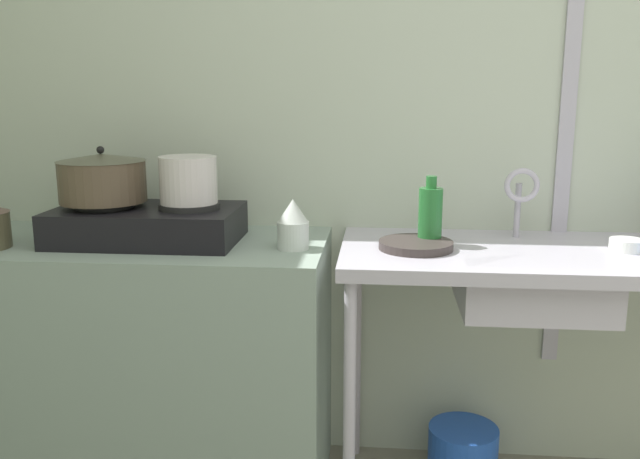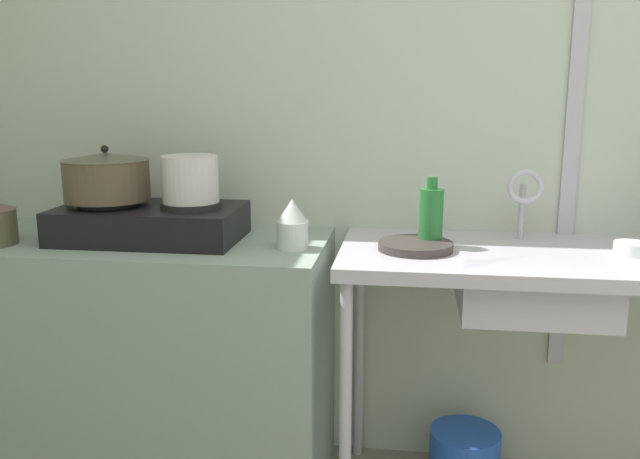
{
  "view_description": "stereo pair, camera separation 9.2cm",
  "coord_description": "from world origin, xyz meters",
  "views": [
    {
      "loc": [
        -0.45,
        -0.56,
        1.32
      ],
      "look_at": [
        -0.64,
        1.45,
        0.89
      ],
      "focal_mm": 37.57,
      "sensor_mm": 36.0,
      "label": 1
    },
    {
      "loc": [
        -0.36,
        -0.55,
        1.32
      ],
      "look_at": [
        -0.64,
        1.45,
        0.89
      ],
      "focal_mm": 37.57,
      "sensor_mm": 36.0,
      "label": 2
    }
  ],
  "objects": [
    {
      "name": "wall_back",
      "position": [
        0.0,
        1.77,
        1.27
      ],
      "size": [
        4.63,
        0.1,
        2.55
      ],
      "primitive_type": "cube",
      "color": "#B1BBA7",
      "rests_on": "ground"
    },
    {
      "name": "wall_metal_strip",
      "position": [
        0.15,
        1.72,
        1.4
      ],
      "size": [
        0.05,
        0.01,
        2.04
      ],
      "primitive_type": "cube",
      "color": "#ACA7B5"
    },
    {
      "name": "counter_concrete",
      "position": [
        -1.24,
        1.45,
        0.42
      ],
      "size": [
        1.23,
        0.55,
        0.84
      ],
      "primitive_type": "cube",
      "color": "gray",
      "rests_on": "ground"
    },
    {
      "name": "counter_sink",
      "position": [
        0.12,
        1.45,
        0.77
      ],
      "size": [
        1.38,
        0.55,
        0.84
      ],
      "color": "#ACA7B5",
      "rests_on": "ground"
    },
    {
      "name": "stove",
      "position": [
        -1.19,
        1.45,
        0.9
      ],
      "size": [
        0.58,
        0.34,
        0.13
      ],
      "color": "black",
      "rests_on": "counter_concrete"
    },
    {
      "name": "pot_on_left_burner",
      "position": [
        -1.33,
        1.45,
        1.04
      ],
      "size": [
        0.27,
        0.27,
        0.17
      ],
      "color": "brown",
      "rests_on": "stove"
    },
    {
      "name": "pot_on_right_burner",
      "position": [
        -1.05,
        1.45,
        1.04
      ],
      "size": [
        0.18,
        0.18,
        0.15
      ],
      "color": "silver",
      "rests_on": "stove"
    },
    {
      "name": "percolator",
      "position": [
        -0.72,
        1.39,
        0.92
      ],
      "size": [
        0.1,
        0.1,
        0.15
      ],
      "color": "silver",
      "rests_on": "counter_concrete"
    },
    {
      "name": "sink_basin",
      "position": [
        -0.0,
        1.41,
        0.76
      ],
      "size": [
        0.43,
        0.37,
        0.17
      ],
      "primitive_type": "cube",
      "color": "#ACA7B5",
      "rests_on": "counter_sink"
    },
    {
      "name": "faucet",
      "position": [
        -0.01,
        1.58,
        1.0
      ],
      "size": [
        0.11,
        0.07,
        0.23
      ],
      "color": "#ACA7B5",
      "rests_on": "counter_sink"
    },
    {
      "name": "frying_pan",
      "position": [
        -0.35,
        1.42,
        0.85
      ],
      "size": [
        0.22,
        0.22,
        0.03
      ],
      "primitive_type": "cylinder",
      "color": "#372E2D",
      "rests_on": "counter_sink"
    },
    {
      "name": "small_bowl_on_drainboard",
      "position": [
        0.28,
        1.45,
        0.86
      ],
      "size": [
        0.1,
        0.1,
        0.04
      ],
      "primitive_type": "cylinder",
      "color": "white",
      "rests_on": "counter_sink"
    },
    {
      "name": "bottle_by_sink",
      "position": [
        -0.3,
        1.48,
        0.94
      ],
      "size": [
        0.07,
        0.07,
        0.22
      ],
      "color": "#25692F",
      "rests_on": "counter_sink"
    },
    {
      "name": "bucket_on_floor",
      "position": [
        -0.16,
        1.53,
        0.1
      ],
      "size": [
        0.23,
        0.23,
        0.2
      ],
      "primitive_type": "cylinder",
      "color": "blue",
      "rests_on": "ground"
    }
  ]
}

